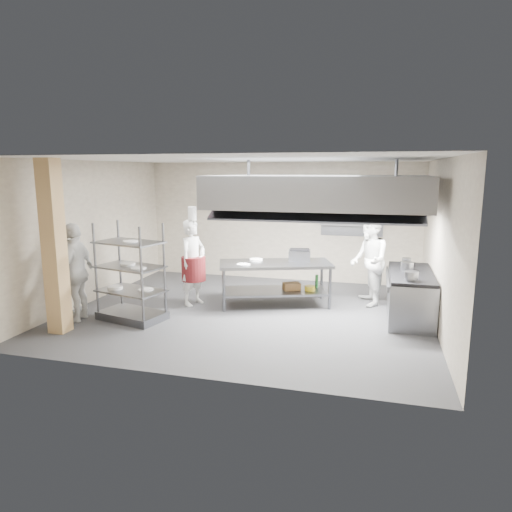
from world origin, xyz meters
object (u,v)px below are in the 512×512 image
(pass_rack, at_px, (130,272))
(stockpot, at_px, (407,266))
(cooking_range, at_px, (410,296))
(chef_line, at_px, (369,261))
(chef_head, at_px, (193,263))
(griddle, at_px, (299,255))
(chef_plating, at_px, (76,272))
(island, at_px, (275,284))

(pass_rack, distance_m, stockpot, 5.27)
(cooking_range, height_order, chef_line, chef_line)
(pass_rack, relative_size, cooking_range, 0.92)
(cooking_range, bearing_deg, stockpot, 122.61)
(cooking_range, xyz_separation_m, chef_head, (-4.35, -0.24, 0.48))
(griddle, relative_size, stockpot, 1.91)
(cooking_range, height_order, chef_plating, chef_plating)
(cooking_range, relative_size, stockpot, 8.42)
(stockpot, bearing_deg, griddle, 169.90)
(island, xyz_separation_m, pass_rack, (-2.42, -1.64, 0.47))
(chef_line, xyz_separation_m, stockpot, (0.73, -0.57, 0.04))
(cooking_range, height_order, griddle, griddle)
(island, relative_size, pass_rack, 1.25)
(chef_head, bearing_deg, cooking_range, -67.17)
(chef_head, relative_size, chef_line, 0.95)
(pass_rack, relative_size, stockpot, 7.75)
(chef_plating, relative_size, griddle, 4.08)
(chef_head, bearing_deg, chef_line, -55.63)
(island, height_order, pass_rack, pass_rack)
(island, bearing_deg, chef_head, 174.80)
(chef_line, bearing_deg, chef_head, -88.34)
(island, height_order, chef_plating, chef_plating)
(griddle, xyz_separation_m, stockpot, (2.16, -0.38, -0.04))
(chef_plating, height_order, stockpot, chef_plating)
(pass_rack, height_order, cooking_range, pass_rack)
(chef_line, relative_size, stockpot, 7.93)
(cooking_range, bearing_deg, griddle, 167.29)
(chef_plating, relative_size, stockpot, 7.78)
(chef_head, distance_m, chef_line, 3.67)
(chef_plating, height_order, griddle, chef_plating)
(chef_head, height_order, chef_plating, chef_plating)
(chef_line, distance_m, chef_plating, 5.81)
(island, bearing_deg, cooking_range, -22.56)
(island, bearing_deg, stockpot, -20.04)
(pass_rack, bearing_deg, stockpot, 30.97)
(cooking_range, height_order, stockpot, stockpot)
(chef_line, xyz_separation_m, griddle, (-1.43, -0.19, 0.08))
(chef_line, height_order, stockpot, chef_line)
(chef_head, bearing_deg, griddle, -50.97)
(stockpot, bearing_deg, chef_plating, -162.81)
(chef_head, bearing_deg, stockpot, -65.52)
(griddle, bearing_deg, chef_plating, -158.49)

